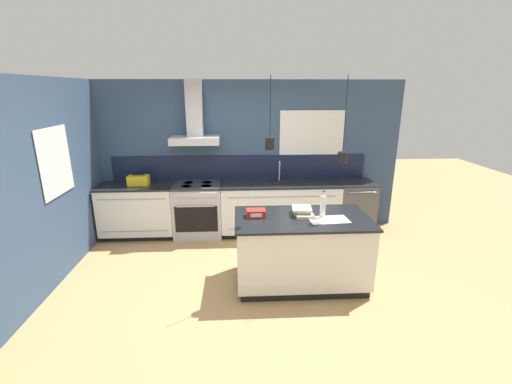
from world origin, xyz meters
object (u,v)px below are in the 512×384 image
(bottle_on_island, at_px, (323,206))
(yellow_toolbox, at_px, (139,180))
(oven_range, at_px, (198,210))
(dishwasher, at_px, (354,207))
(red_supply_box, at_px, (256,213))
(book_stack, at_px, (303,211))

(bottle_on_island, bearing_deg, yellow_toolbox, 148.73)
(bottle_on_island, bearing_deg, oven_range, 136.78)
(oven_range, distance_m, bottle_on_island, 2.46)
(dishwasher, xyz_separation_m, red_supply_box, (-1.82, -1.57, 0.50))
(dishwasher, height_order, red_supply_box, red_supply_box)
(oven_range, bearing_deg, book_stack, -45.51)
(oven_range, height_order, book_stack, book_stack)
(oven_range, height_order, bottle_on_island, bottle_on_island)
(book_stack, height_order, yellow_toolbox, yellow_toolbox)
(yellow_toolbox, bearing_deg, red_supply_box, -40.01)
(red_supply_box, bearing_deg, bottle_on_island, -4.67)
(yellow_toolbox, bearing_deg, book_stack, -31.96)
(oven_range, xyz_separation_m, book_stack, (1.51, -1.54, 0.50))
(dishwasher, height_order, book_stack, book_stack)
(oven_range, distance_m, red_supply_box, 1.88)
(red_supply_box, bearing_deg, oven_range, 120.20)
(bottle_on_island, height_order, red_supply_box, bottle_on_island)
(dishwasher, relative_size, bottle_on_island, 2.65)
(book_stack, distance_m, red_supply_box, 0.60)
(book_stack, bearing_deg, red_supply_box, -177.02)
(oven_range, distance_m, yellow_toolbox, 1.10)
(bottle_on_island, bearing_deg, dishwasher, 58.85)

